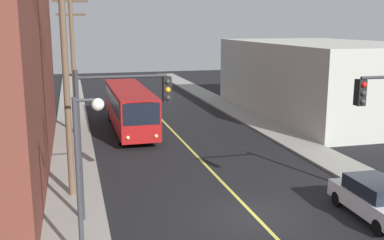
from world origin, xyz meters
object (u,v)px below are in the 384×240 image
(city_bus, at_px, (129,106))
(utility_pole_mid, at_px, (73,57))
(parked_car_white, at_px, (375,199))
(street_lamp_left, at_px, (85,157))
(traffic_signal_left_corner, at_px, (118,116))
(utility_pole_near, at_px, (65,67))

(city_bus, xyz_separation_m, utility_pole_mid, (-3.90, -0.49, 3.75))
(city_bus, height_order, parked_car_white, city_bus)
(city_bus, distance_m, parked_car_white, 20.18)
(street_lamp_left, bearing_deg, parked_car_white, 4.79)
(parked_car_white, height_order, traffic_signal_left_corner, traffic_signal_left_corner)
(city_bus, height_order, utility_pole_near, utility_pole_near)
(utility_pole_near, xyz_separation_m, street_lamp_left, (0.51, -6.45, -2.25))
(city_bus, bearing_deg, utility_pole_mid, -172.81)
(city_bus, height_order, traffic_signal_left_corner, traffic_signal_left_corner)
(utility_pole_near, relative_size, utility_pole_mid, 1.08)
(parked_car_white, distance_m, street_lamp_left, 11.89)
(city_bus, bearing_deg, parked_car_white, -67.49)
(city_bus, distance_m, utility_pole_near, 14.42)
(parked_car_white, relative_size, traffic_signal_left_corner, 0.74)
(parked_car_white, relative_size, street_lamp_left, 0.81)
(utility_pole_near, bearing_deg, utility_pole_mid, 88.23)
(parked_car_white, bearing_deg, street_lamp_left, -175.21)
(utility_pole_near, height_order, utility_pole_mid, utility_pole_near)
(utility_pole_mid, relative_size, street_lamp_left, 1.79)
(utility_pole_near, bearing_deg, parked_car_white, -24.58)
(utility_pole_near, distance_m, traffic_signal_left_corner, 3.92)
(utility_pole_near, xyz_separation_m, traffic_signal_left_corner, (1.93, -2.97, -1.69))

